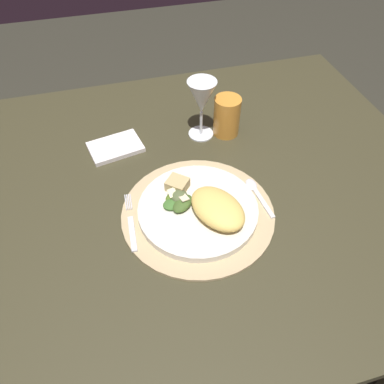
% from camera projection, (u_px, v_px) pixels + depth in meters
% --- Properties ---
extents(ground_plane, '(6.00, 6.00, 0.00)m').
position_uv_depth(ground_plane, '(195.00, 317.00, 1.47)').
color(ground_plane, '#2E2D23').
extents(dining_table, '(1.20, 1.00, 0.76)m').
position_uv_depth(dining_table, '(197.00, 211.00, 0.99)').
color(dining_table, '#363320').
rests_on(dining_table, ground).
extents(placemat, '(0.34, 0.34, 0.01)m').
position_uv_depth(placemat, '(198.00, 213.00, 0.84)').
color(placemat, tan).
rests_on(placemat, dining_table).
extents(dinner_plate, '(0.27, 0.27, 0.02)m').
position_uv_depth(dinner_plate, '(198.00, 210.00, 0.83)').
color(dinner_plate, silver).
rests_on(dinner_plate, placemat).
extents(pasta_serving, '(0.14, 0.16, 0.04)m').
position_uv_depth(pasta_serving, '(218.00, 208.00, 0.80)').
color(pasta_serving, '#E8C25F').
rests_on(pasta_serving, dinner_plate).
extents(salad_greens, '(0.08, 0.08, 0.02)m').
position_uv_depth(salad_greens, '(178.00, 200.00, 0.83)').
color(salad_greens, '#4D6A21').
rests_on(salad_greens, dinner_plate).
extents(bread_piece, '(0.06, 0.06, 0.03)m').
position_uv_depth(bread_piece, '(177.00, 184.00, 0.86)').
color(bread_piece, tan).
rests_on(bread_piece, dinner_plate).
extents(fork, '(0.02, 0.16, 0.00)m').
position_uv_depth(fork, '(131.00, 224.00, 0.81)').
color(fork, silver).
rests_on(fork, placemat).
extents(spoon, '(0.03, 0.13, 0.01)m').
position_uv_depth(spoon, '(256.00, 191.00, 0.88)').
color(spoon, silver).
rests_on(spoon, placemat).
extents(napkin, '(0.15, 0.12, 0.01)m').
position_uv_depth(napkin, '(116.00, 147.00, 0.99)').
color(napkin, white).
rests_on(napkin, dining_table).
extents(wine_glass, '(0.08, 0.08, 0.16)m').
position_uv_depth(wine_glass, '(202.00, 99.00, 0.95)').
color(wine_glass, silver).
rests_on(wine_glass, dining_table).
extents(amber_tumbler, '(0.07, 0.07, 0.11)m').
position_uv_depth(amber_tumbler, '(227.00, 116.00, 1.00)').
color(amber_tumbler, orange).
rests_on(amber_tumbler, dining_table).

